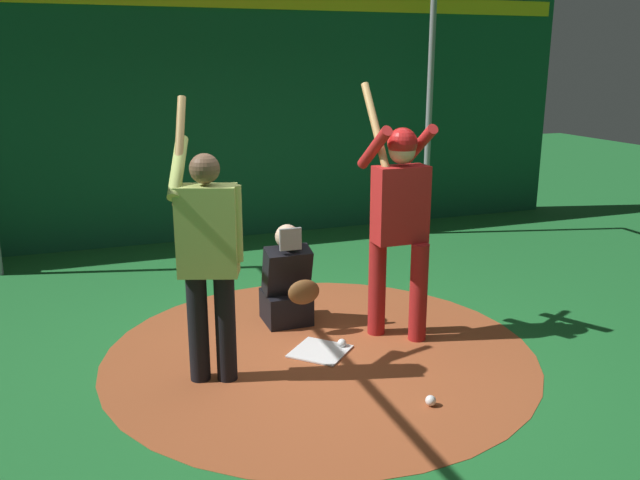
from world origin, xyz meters
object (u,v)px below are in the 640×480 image
(home_plate, at_px, (320,351))
(catcher, at_px, (288,286))
(visitor, at_px, (208,253))
(batter, at_px, (399,213))
(baseball_1, at_px, (342,343))
(baseball_0, at_px, (431,401))

(home_plate, xyz_separation_m, catcher, (-0.68, -0.06, 0.35))
(visitor, bearing_deg, batter, 117.88)
(batter, height_order, catcher, batter)
(home_plate, relative_size, baseball_1, 5.68)
(catcher, xyz_separation_m, baseball_0, (1.75, 0.48, -0.32))
(home_plate, height_order, batter, batter)
(home_plate, bearing_deg, baseball_1, 95.59)
(catcher, relative_size, baseball_1, 12.47)
(home_plate, xyz_separation_m, batter, (-0.10, 0.73, 1.08))
(baseball_0, height_order, baseball_1, same)
(home_plate, distance_m, catcher, 0.77)
(baseball_0, bearing_deg, home_plate, -158.62)
(batter, height_order, baseball_0, batter)
(catcher, height_order, visitor, visitor)
(batter, distance_m, baseball_1, 1.17)
(visitor, bearing_deg, catcher, 153.73)
(visitor, xyz_separation_m, baseball_0, (0.92, 1.32, -0.94))
(home_plate, distance_m, baseball_1, 0.20)
(baseball_0, bearing_deg, visitor, -124.79)
(baseball_0, xyz_separation_m, baseball_1, (-1.09, -0.22, 0.00))
(batter, bearing_deg, baseball_0, -14.67)
(home_plate, height_order, catcher, catcher)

